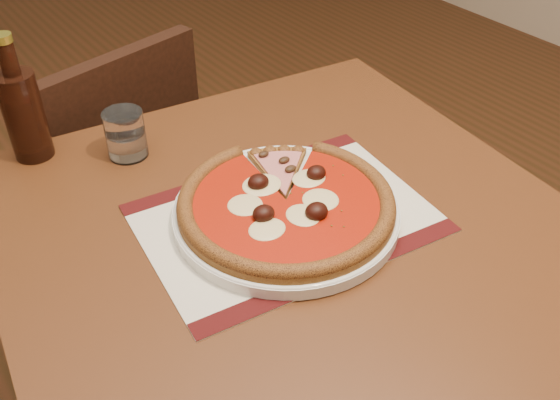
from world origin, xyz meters
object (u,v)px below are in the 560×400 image
object	(u,v)px
table	(288,273)
water_glass	(125,134)
chair_far	(108,189)
pizza	(286,202)
bottle	(23,111)
plate	(286,213)

from	to	relation	value
table	water_glass	xyz separation A→B (m)	(-0.11, 0.30, 0.14)
chair_far	pizza	xyz separation A→B (m)	(0.07, -0.59, 0.31)
chair_far	pizza	world-z (taller)	chair_far
table	pizza	size ratio (longest dim) A/B	2.84
table	water_glass	size ratio (longest dim) A/B	11.15
water_glass	bottle	world-z (taller)	bottle
chair_far	pizza	distance (m)	0.67
pizza	bottle	size ratio (longest dim) A/B	1.48
plate	bottle	world-z (taller)	bottle
water_glass	bottle	size ratio (longest dim) A/B	0.38
table	pizza	distance (m)	0.13
pizza	water_glass	size ratio (longest dim) A/B	3.92
chair_far	plate	bearing A→B (deg)	83.96
plate	water_glass	size ratio (longest dim) A/B	4.11
plate	pizza	xyz separation A→B (m)	(-0.00, -0.00, 0.02)
table	plate	xyz separation A→B (m)	(0.00, 0.01, 0.11)
chair_far	plate	world-z (taller)	chair_far
pizza	bottle	world-z (taller)	bottle
water_glass	table	bearing A→B (deg)	-69.91
pizza	bottle	bearing A→B (deg)	122.18
plate	water_glass	bearing A→B (deg)	111.42
chair_far	plate	distance (m)	0.66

